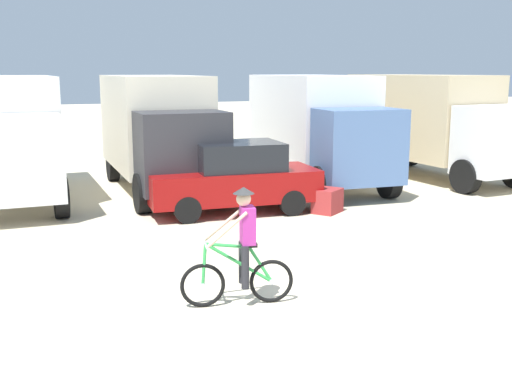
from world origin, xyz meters
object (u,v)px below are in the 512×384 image
object	(u,v)px
box_truck_avon_van	(317,124)
sedan_parked	(234,178)
box_truck_white_box	(9,132)
supply_crate	(327,201)
box_truck_tan_camper	(431,121)
box_truck_cream_rv	(158,127)
cyclist_orange_shirt	(241,251)

from	to	relation	value
box_truck_avon_van	sedan_parked	bearing A→B (deg)	-140.49
box_truck_white_box	sedan_parked	distance (m)	6.37
box_truck_white_box	sedan_parked	bearing A→B (deg)	-33.50
supply_crate	box_truck_tan_camper	bearing A→B (deg)	34.01
box_truck_tan_camper	sedan_parked	distance (m)	8.32
box_truck_cream_rv	sedan_parked	size ratio (longest dim) A/B	1.60
box_truck_white_box	box_truck_tan_camper	size ratio (longest dim) A/B	0.98
box_truck_cream_rv	cyclist_orange_shirt	size ratio (longest dim) A/B	3.74
sedan_parked	cyclist_orange_shirt	bearing A→B (deg)	-106.45
box_truck_white_box	sedan_parked	world-z (taller)	box_truck_white_box
cyclist_orange_shirt	supply_crate	world-z (taller)	cyclist_orange_shirt
box_truck_tan_camper	cyclist_orange_shirt	size ratio (longest dim) A/B	3.83
box_truck_tan_camper	supply_crate	xyz separation A→B (m)	(-5.54, -3.74, -1.57)
box_truck_avon_van	box_truck_tan_camper	bearing A→B (deg)	-1.27
box_truck_avon_van	supply_crate	bearing A→B (deg)	-110.86
box_truck_cream_rv	box_truck_avon_van	distance (m)	4.89
box_truck_white_box	cyclist_orange_shirt	xyz separation A→B (m)	(3.46, -9.53, -1.03)
sedan_parked	supply_crate	size ratio (longest dim) A/B	5.92
sedan_parked	cyclist_orange_shirt	distance (m)	6.31
box_truck_white_box	supply_crate	world-z (taller)	box_truck_white_box
box_truck_avon_van	sedan_parked	distance (m)	4.83
sedan_parked	cyclist_orange_shirt	world-z (taller)	cyclist_orange_shirt
supply_crate	cyclist_orange_shirt	bearing A→B (deg)	-127.21
box_truck_cream_rv	sedan_parked	distance (m)	3.77
box_truck_cream_rv	sedan_parked	bearing A→B (deg)	-70.32
box_truck_white_box	box_truck_tan_camper	xyz separation A→B (m)	(12.97, -0.56, 0.00)
box_truck_white_box	cyclist_orange_shirt	bearing A→B (deg)	-70.06
cyclist_orange_shirt	sedan_parked	bearing A→B (deg)	73.55
box_truck_tan_camper	cyclist_orange_shirt	world-z (taller)	box_truck_tan_camper
sedan_parked	box_truck_avon_van	bearing A→B (deg)	39.51
box_truck_white_box	supply_crate	bearing A→B (deg)	-30.05
box_truck_white_box	box_truck_tan_camper	world-z (taller)	same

